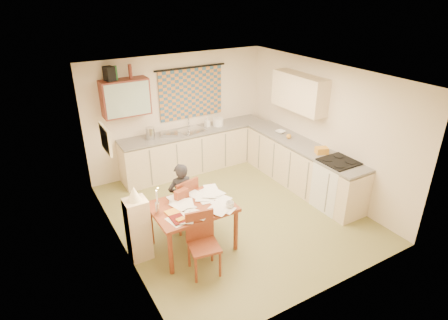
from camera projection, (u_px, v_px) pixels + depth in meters
floor at (233, 213)px, 6.79m from camera, size 4.00×4.50×0.02m
ceiling at (235, 74)px, 5.72m from camera, size 4.00×4.50×0.02m
wall_back at (178, 113)px, 8.02m from camera, size 4.00×0.02×2.50m
wall_front at (333, 214)px, 4.49m from camera, size 4.00×0.02×2.50m
wall_left at (114, 178)px, 5.34m from camera, size 0.02×4.50×2.50m
wall_right at (323, 128)px, 7.18m from camera, size 0.02×4.50×2.50m
window_blind at (191, 93)px, 7.95m from camera, size 1.45×0.03×1.05m
curtain_rod at (191, 67)px, 7.70m from camera, size 1.60×0.04×0.04m
wall_cabinet at (125, 98)px, 7.12m from camera, size 0.90×0.34×0.70m
wall_cabinet_glass at (128, 100)px, 6.98m from camera, size 0.84×0.02×0.64m
upper_cabinet_right at (299, 92)px, 7.27m from camera, size 0.34×1.30×0.70m
framed_print at (106, 139)px, 5.47m from camera, size 0.04×0.50×0.40m
print_canvas at (107, 139)px, 5.49m from camera, size 0.01×0.42×0.32m
counter_back at (196, 150)px, 8.23m from camera, size 3.30×0.62×0.92m
counter_right at (301, 166)px, 7.50m from camera, size 0.62×2.95×0.92m
stove at (336, 185)px, 6.77m from camera, size 0.61×0.61×0.94m
sink at (192, 132)px, 8.01m from camera, size 0.63×0.55×0.10m
tap at (189, 122)px, 8.08m from camera, size 0.04×0.04×0.28m
dish_rack at (169, 134)px, 7.74m from camera, size 0.44×0.41×0.06m
kettle at (150, 133)px, 7.52m from camera, size 0.23×0.23×0.24m
mixing_bowl at (218, 122)px, 8.25m from camera, size 0.27×0.27×0.16m
soap_bottle at (207, 122)px, 8.17m from camera, size 0.12×0.13×0.21m
bowl at (280, 132)px, 7.85m from camera, size 0.29×0.29×0.05m
orange_bag at (322, 150)px, 6.89m from camera, size 0.26×0.23×0.12m
fruit_orange at (289, 136)px, 7.56m from camera, size 0.10×0.10×0.10m
speaker at (109, 74)px, 6.80m from camera, size 0.20×0.23×0.26m
bottle_green at (116, 73)px, 6.85m from camera, size 0.07×0.07×0.26m
bottle_brown at (130, 71)px, 6.98m from camera, size 0.08×0.08×0.26m
dining_table at (193, 226)px, 5.76m from camera, size 1.19×0.91×0.75m
chair_far at (182, 212)px, 6.27m from camera, size 0.52×0.52×0.95m
chair_near at (204, 255)px, 5.30m from camera, size 0.48×0.48×0.91m
person at (181, 197)px, 6.12m from camera, size 0.45×0.30×1.20m
shelf_stand at (138, 229)px, 5.49m from camera, size 0.32×0.30×0.99m
lampshade at (134, 194)px, 5.23m from camera, size 0.20×0.20×0.22m
letter_rack at (181, 194)px, 5.74m from camera, size 0.24×0.15×0.16m
mug at (230, 205)px, 5.53m from camera, size 0.21×0.21×0.10m
magazine at (172, 221)px, 5.22m from camera, size 0.19×0.26×0.02m
book at (168, 216)px, 5.33m from camera, size 0.24×0.30×0.02m
orange_box at (181, 220)px, 5.23m from camera, size 0.13×0.09×0.04m
eyeglasses at (211, 213)px, 5.41m from camera, size 0.13×0.05×0.02m
candle_holder at (157, 208)px, 5.38m from camera, size 0.08×0.08×0.18m
candle at (157, 197)px, 5.26m from camera, size 0.03×0.03×0.22m
candle_flame at (158, 188)px, 5.25m from camera, size 0.02×0.02×0.02m
papers at (201, 201)px, 5.68m from camera, size 1.13×0.99×0.03m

